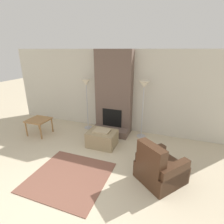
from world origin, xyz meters
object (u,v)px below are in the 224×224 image
(side_table, at_px, (39,121))
(floor_lamp_left, at_px, (86,87))
(ottoman, at_px, (102,138))
(armchair, at_px, (158,169))
(floor_lamp_right, at_px, (144,90))

(side_table, xyz_separation_m, floor_lamp_left, (1.24, 0.96, 1.00))
(ottoman, bearing_deg, side_table, -179.19)
(ottoman, bearing_deg, armchair, -29.06)
(side_table, bearing_deg, armchair, -13.08)
(ottoman, relative_size, armchair, 0.69)
(ottoman, relative_size, floor_lamp_left, 0.46)
(side_table, height_order, floor_lamp_left, floor_lamp_left)
(side_table, xyz_separation_m, floor_lamp_right, (3.09, 0.96, 1.05))
(armchair, bearing_deg, floor_lamp_right, -30.11)
(armchair, xyz_separation_m, floor_lamp_right, (-0.71, 1.84, 1.21))
(side_table, relative_size, floor_lamp_right, 0.36)
(ottoman, distance_m, floor_lamp_right, 1.82)
(armchair, relative_size, floor_lamp_left, 0.67)
(armchair, relative_size, side_table, 1.79)
(ottoman, xyz_separation_m, floor_lamp_right, (0.93, 0.92, 1.26))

